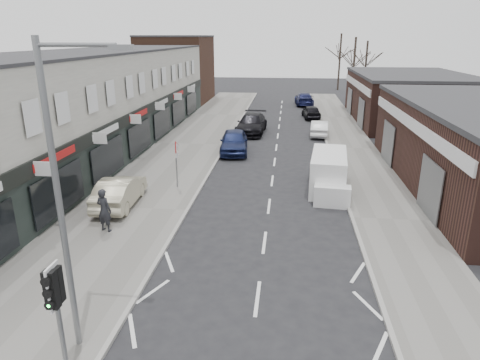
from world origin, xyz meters
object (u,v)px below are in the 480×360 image
(street_lamp, at_px, (64,188))
(warning_sign, at_px, (176,151))
(parked_car_left_a, at_px, (234,141))
(parked_car_right_c, at_px, (304,99))
(pedestrian, at_px, (104,210))
(white_van, at_px, (329,173))
(traffic_light, at_px, (55,297))
(parked_car_right_b, at_px, (311,112))
(sedan_on_pavement, at_px, (120,191))
(parked_car_right_a, at_px, (319,128))
(parked_car_left_b, at_px, (252,124))

(street_lamp, bearing_deg, warning_sign, 92.84)
(parked_car_left_a, bearing_deg, parked_car_right_c, 71.00)
(street_lamp, xyz_separation_m, pedestrian, (-2.33, 6.92, -3.55))
(white_van, bearing_deg, parked_car_left_a, 135.62)
(traffic_light, xyz_separation_m, white_van, (7.52, 14.78, -1.45))
(parked_car_right_c, bearing_deg, parked_car_left_a, 73.37)
(street_lamp, xyz_separation_m, white_van, (7.64, 13.57, -3.66))
(pedestrian, bearing_deg, parked_car_right_b, -92.73)
(pedestrian, xyz_separation_m, parked_car_right_c, (9.58, 37.53, -0.32))
(traffic_light, bearing_deg, sedan_on_pavement, 104.83)
(traffic_light, relative_size, parked_car_right_b, 0.78)
(sedan_on_pavement, height_order, parked_car_right_b, sedan_on_pavement)
(white_van, xyz_separation_m, sedan_on_pavement, (-10.44, -3.72, -0.11))
(street_lamp, bearing_deg, white_van, 60.62)
(parked_car_right_a, bearing_deg, parked_car_left_a, 48.41)
(street_lamp, height_order, warning_sign, street_lamp)
(parked_car_right_b, bearing_deg, white_van, 84.05)
(white_van, bearing_deg, parked_car_left_b, 116.94)
(traffic_light, relative_size, white_van, 0.58)
(white_van, distance_m, sedan_on_pavement, 11.09)
(parked_car_right_b, bearing_deg, parked_car_right_c, -92.82)
(white_van, bearing_deg, parked_car_right_c, 96.51)
(pedestrian, distance_m, parked_car_right_b, 30.27)
(traffic_light, bearing_deg, parked_car_right_a, 74.49)
(parked_car_left_b, bearing_deg, sedan_on_pavement, -102.54)
(traffic_light, bearing_deg, street_lamp, 95.88)
(white_van, height_order, parked_car_left_a, white_van)
(traffic_light, height_order, sedan_on_pavement, traffic_light)
(street_lamp, bearing_deg, parked_car_left_a, 85.96)
(street_lamp, distance_m, warning_sign, 13.04)
(pedestrian, relative_size, parked_car_right_b, 0.48)
(parked_car_left_b, relative_size, parked_car_right_c, 1.10)
(parked_car_left_b, xyz_separation_m, parked_car_right_a, (5.84, -0.42, -0.17))
(warning_sign, distance_m, parked_car_left_a, 8.54)
(traffic_light, distance_m, white_van, 16.65)
(sedan_on_pavement, relative_size, parked_car_left_a, 0.91)
(parked_car_left_b, bearing_deg, warning_sign, -97.64)
(sedan_on_pavement, xyz_separation_m, pedestrian, (0.47, -2.92, 0.23))
(parked_car_right_b, bearing_deg, parked_car_right_a, 86.40)
(parked_car_right_b, bearing_deg, pedestrian, 64.86)
(sedan_on_pavement, bearing_deg, parked_car_left_a, -114.14)
(street_lamp, height_order, parked_car_right_a, street_lamp)
(white_van, distance_m, parked_car_right_c, 30.89)
(sedan_on_pavement, bearing_deg, parked_car_right_a, -124.96)
(street_lamp, xyz_separation_m, parked_car_left_a, (1.48, 20.96, -3.79))
(street_lamp, relative_size, parked_car_left_a, 1.65)
(traffic_light, distance_m, parked_car_right_b, 37.51)
(parked_car_left_a, height_order, parked_car_right_b, parked_car_left_a)
(parked_car_left_b, bearing_deg, parked_car_right_b, 57.81)
(parked_car_left_a, distance_m, parked_car_right_c, 24.20)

